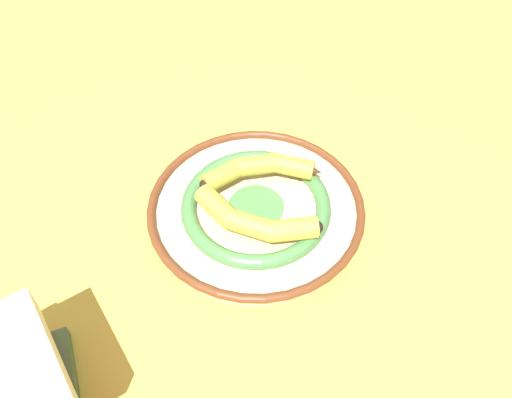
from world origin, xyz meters
TOP-DOWN VIEW (x-y plane):
  - ground_plane at (0.00, 0.00)m, footprint 2.80×2.80m
  - decorative_bowl at (-0.02, 0.02)m, footprint 0.35×0.35m
  - banana_a at (0.01, -0.03)m, footprint 0.14×0.16m
  - banana_b at (-0.05, 0.06)m, footprint 0.20×0.10m

SIDE VIEW (x-z plane):
  - ground_plane at x=0.00m, z-range 0.00..0.00m
  - decorative_bowl at x=-0.02m, z-range 0.00..0.04m
  - banana_a at x=0.01m, z-range 0.04..0.07m
  - banana_b at x=-0.05m, z-range 0.04..0.07m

